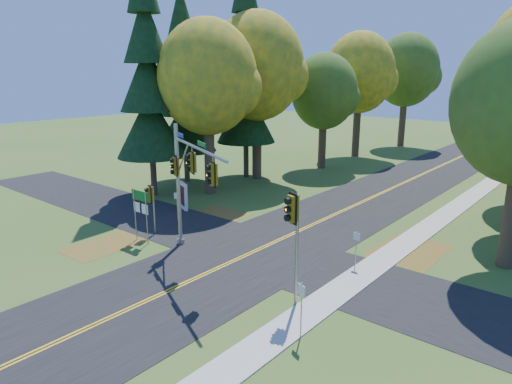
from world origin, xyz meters
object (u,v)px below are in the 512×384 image
Objects in this scene: east_signal_pole at (293,221)px; info_kiosk at (183,196)px; route_sign_cluster at (140,205)px; traffic_mast at (187,175)px.

east_signal_pole is 16.43m from info_kiosk.
info_kiosk is (-3.23, 6.13, -1.29)m from route_sign_cluster.
info_kiosk is at bearing 116.62° from route_sign_cluster.
east_signal_pole reaches higher than route_sign_cluster.
east_signal_pole is at bearing -4.08° from route_sign_cluster.
east_signal_pole is 2.53× the size of info_kiosk.
east_signal_pole reaches higher than info_kiosk.
route_sign_cluster is at bearing -149.52° from traffic_mast.
east_signal_pole is at bearing 17.44° from traffic_mast.
traffic_mast is 4.47m from route_sign_cluster.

